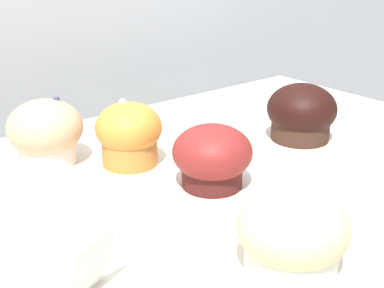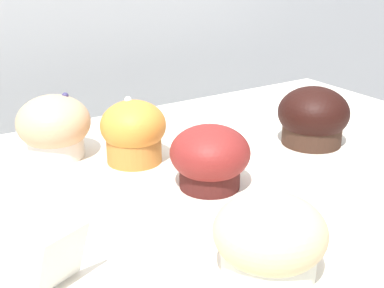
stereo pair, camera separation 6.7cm
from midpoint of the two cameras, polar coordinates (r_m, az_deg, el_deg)
The scene contains 7 objects.
wall_back at distance 1.18m, azimuth -14.25°, elevation 4.88°, with size 3.20×0.10×1.80m, color #B2B7BC.
muffin_front_center at distance 0.49m, azimuth 12.19°, elevation -9.94°, with size 0.10×0.10×0.08m.
muffin_back_left at distance 0.72m, azimuth -3.63°, elevation 1.26°, with size 0.09×0.09×0.09m.
muffin_back_right at distance 0.81m, azimuth 15.13°, elevation 2.71°, with size 0.10×0.10×0.09m.
muffin_front_left at distance 0.65m, azimuth 4.89°, elevation -1.50°, with size 0.10×0.10×0.08m.
muffin_front_right at distance 0.75m, azimuth -12.07°, elevation 1.72°, with size 0.10×0.10×0.09m.
price_card at distance 0.48m, azimuth -10.54°, elevation -11.67°, with size 0.06×0.06×0.06m.
Camera 2 is at (-0.32, -0.50, 1.22)m, focal length 50.00 mm.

